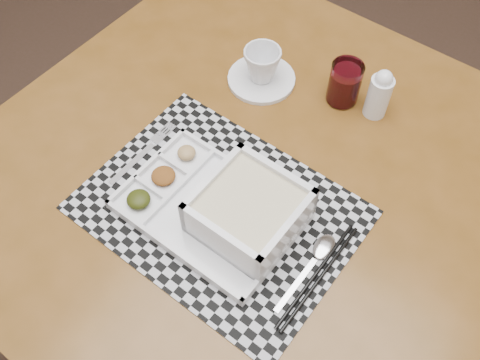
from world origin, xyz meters
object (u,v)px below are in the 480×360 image
at_px(dining_table, 252,192).
at_px(juice_glass, 344,85).
at_px(cup, 262,65).
at_px(creamer_bottle, 379,94).
at_px(serving_tray, 236,211).

height_order(dining_table, juice_glass, juice_glass).
bearing_deg(juice_glass, cup, -166.05).
relative_size(cup, creamer_bottle, 0.70).
relative_size(juice_glass, creamer_bottle, 0.82).
bearing_deg(serving_tray, creamer_bottle, 74.18).
xyz_separation_m(cup, juice_glass, (0.18, 0.04, -0.00)).
bearing_deg(creamer_bottle, serving_tray, -105.82).
height_order(dining_table, serving_tray, serving_tray).
xyz_separation_m(juice_glass, creamer_bottle, (0.08, 0.00, 0.01)).
height_order(dining_table, cup, cup).
bearing_deg(juice_glass, dining_table, -104.31).
height_order(serving_tray, creamer_bottle, creamer_bottle).
height_order(cup, juice_glass, juice_glass).
height_order(cup, creamer_bottle, creamer_bottle).
distance_m(cup, juice_glass, 0.18).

